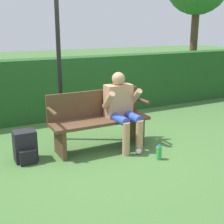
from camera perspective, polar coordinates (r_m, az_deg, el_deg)
The scene contains 8 objects.
ground_plane at distance 4.89m, azimuth -2.11°, elevation -6.65°, with size 40.00×40.00×0.00m, color #426B33.
hedge_back at distance 6.46m, azimuth -9.54°, elevation 4.31°, with size 12.00×0.46×1.23m.
park_bench at distance 4.79m, azimuth -2.48°, elevation -1.37°, with size 1.53×0.46×0.88m.
person_seated at distance 4.78m, azimuth 1.79°, elevation 1.05°, with size 0.55×0.62×1.16m.
backpack at distance 4.55m, azimuth -15.56°, elevation -6.18°, with size 0.30×0.32×0.44m.
water_bottle at distance 4.52m, azimuth 8.58°, elevation -7.38°, with size 0.08×0.08×0.22m.
signpost at distance 5.00m, azimuth -9.85°, elevation 13.67°, with size 0.46×0.09×2.92m.
litter_crumple at distance 4.68m, azimuth 4.84°, elevation -7.20°, with size 0.08×0.08×0.08m.
Camera 1 is at (-1.91, -4.11, 1.85)m, focal length 50.00 mm.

